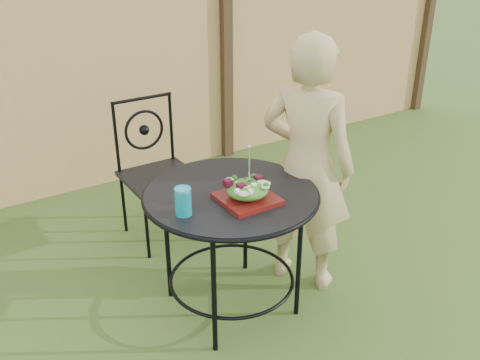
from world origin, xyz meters
The scene contains 9 objects.
ground centered at (0.00, 0.00, 0.00)m, with size 60.00×60.00×0.00m, color #234014.
fence centered at (0.00, 2.19, 0.95)m, with size 8.00×0.12×1.90m.
patio_table centered at (0.18, 0.25, 0.59)m, with size 0.92×0.92×0.72m.
patio_chair centered at (0.17, 1.20, 0.50)m, with size 0.46×0.46×0.95m.
diner centered at (0.68, 0.25, 0.75)m, with size 0.55×0.36×1.50m, color tan.
salad_plate centered at (0.19, 0.12, 0.74)m, with size 0.27×0.27×0.02m, color #44090A.
salad centered at (0.19, 0.12, 0.79)m, with size 0.21×0.21×0.08m, color #235614.
fork centered at (0.20, 0.12, 0.92)m, with size 0.01×0.01×0.18m, color silver.
drinking_glass centered at (-0.14, 0.17, 0.79)m, with size 0.08×0.08×0.14m, color #0D8C9F.
Camera 1 is at (-1.11, -1.85, 1.98)m, focal length 40.00 mm.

